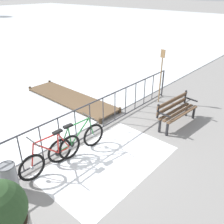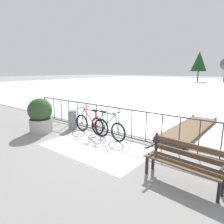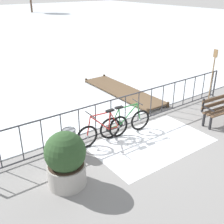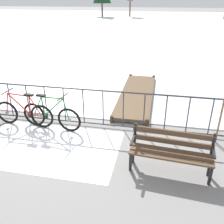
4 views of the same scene
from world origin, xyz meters
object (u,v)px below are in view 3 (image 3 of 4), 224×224
Objects in this scene: park_bench at (222,107)px; bicycle_near_railing at (125,123)px; bicycle_second at (103,130)px; trash_bin at (70,142)px; oar_upright at (213,72)px; planter_with_shrub at (66,160)px.

bicycle_near_railing is at bearing 159.50° from park_bench.
bicycle_second reaches higher than trash_bin.
bicycle_second is 0.86× the size of oar_upright.
trash_bin is at bearing 179.64° from bicycle_near_railing.
planter_with_shrub is 6.80m from oar_upright.
bicycle_near_railing is 1.00× the size of bicycle_second.
bicycle_near_railing reaches higher than trash_bin.
bicycle_near_railing is at bearing -0.36° from trash_bin.
park_bench is at bearing -131.27° from oar_upright.
oar_upright reaches higher than planter_with_shrub.
park_bench reaches higher than trash_bin.
planter_with_shrub is 0.66× the size of oar_upright.
bicycle_near_railing is 0.78m from bicycle_second.
planter_with_shrub is 1.78× the size of trash_bin.
park_bench is 2.23× the size of trash_bin.
bicycle_second is at bearing 179.26° from bicycle_near_railing.
trash_bin is at bearing 166.74° from park_bench.
bicycle_second is at bearing 31.37° from planter_with_shrub.
bicycle_second is 2.01m from planter_with_shrub.
oar_upright reaches higher than park_bench.
planter_with_shrub is at bearing -157.56° from bicycle_near_railing.
bicycle_near_railing is at bearing 22.44° from planter_with_shrub.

